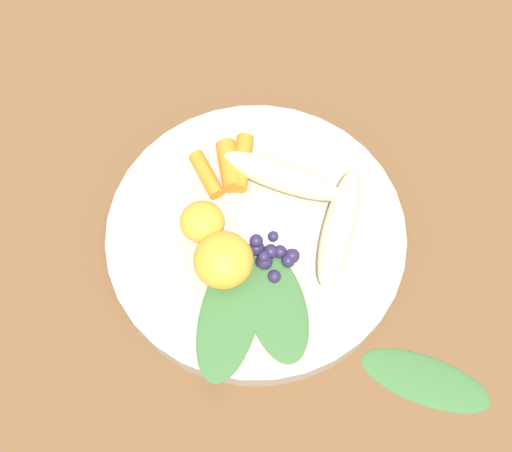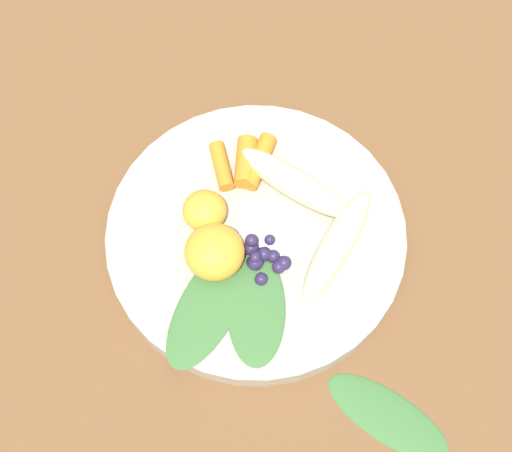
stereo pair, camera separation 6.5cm
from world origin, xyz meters
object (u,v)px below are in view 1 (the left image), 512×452
object	(u,v)px
banana_peeled_right	(339,226)
kale_leaf_stray	(426,380)
orange_segment_near	(223,260)
banana_peeled_left	(281,176)
bowl	(256,236)

from	to	relation	value
banana_peeled_right	kale_leaf_stray	xyz separation A→B (m)	(-0.00, -0.15, -0.04)
orange_segment_near	kale_leaf_stray	size ratio (longest dim) A/B	0.46
banana_peeled_left	kale_leaf_stray	size ratio (longest dim) A/B	1.05
banana_peeled_right	bowl	bearing A→B (deg)	105.14
bowl	kale_leaf_stray	world-z (taller)	bowl
kale_leaf_stray	bowl	bearing A→B (deg)	158.44
bowl	kale_leaf_stray	size ratio (longest dim) A/B	2.40
bowl	orange_segment_near	distance (m)	0.06
banana_peeled_right	orange_segment_near	bearing A→B (deg)	125.37
banana_peeled_left	orange_segment_near	world-z (taller)	orange_segment_near
bowl	banana_peeled_left	distance (m)	0.06
bowl	kale_leaf_stray	bearing A→B (deg)	-70.82
orange_segment_near	banana_peeled_left	bearing A→B (deg)	30.40
banana_peeled_right	kale_leaf_stray	size ratio (longest dim) A/B	1.05
bowl	orange_segment_near	xyz separation A→B (m)	(-0.04, -0.02, 0.03)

